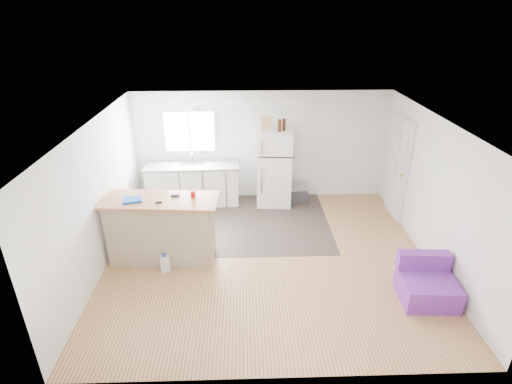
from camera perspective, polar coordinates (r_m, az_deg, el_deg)
The scene contains 19 objects.
room at distance 6.49m, azimuth 1.80°, elevation -0.53°, with size 5.51×5.01×2.41m.
vinyl_zone at distance 8.15m, azimuth -3.96°, elevation -4.35°, with size 4.05×2.50×0.00m, color #332A26.
window at distance 8.75m, azimuth -9.48°, elevation 8.53°, with size 1.18×0.06×0.98m.
interior_door at distance 8.55m, azimuth 19.68°, elevation 3.19°, with size 0.11×0.92×2.10m.
ceiling_fixture at distance 7.27m, azimuth -8.36°, elevation 11.80°, with size 0.30×0.30×0.07m, color white.
kitchen_cabinets at distance 8.84m, azimuth -8.98°, elevation 1.20°, with size 2.04×0.70×1.18m.
peninsula at distance 6.93m, azimuth -13.29°, elevation -5.22°, with size 1.92×0.85×1.15m.
refrigerator at distance 8.61m, azimuth 2.66°, elevation 3.48°, with size 0.78×0.75×1.66m.
cooler at distance 8.95m, azimuth 5.72°, elevation -0.19°, with size 0.51×0.36×0.38m.
purple_seat at distance 6.62m, azimuth 23.19°, elevation -12.03°, with size 0.83×0.79×0.64m.
cleaner_jug at distance 6.85m, azimuth -12.86°, elevation -9.91°, with size 0.18×0.15×0.34m.
mop at distance 7.04m, azimuth -14.27°, elevation -8.19°, with size 0.26×0.31×1.17m.
red_cup at distance 6.59m, azimuth -9.00°, elevation -0.29°, with size 0.08×0.08×0.12m, color red.
blue_tray at distance 6.72m, azimuth -17.28°, elevation -1.07°, with size 0.30×0.22×0.04m, color blue.
tool_a at distance 6.70m, azimuth -11.47°, elevation -0.48°, with size 0.14×0.05×0.03m, color black.
tool_b at distance 6.53m, azimuth -13.74°, elevation -1.44°, with size 0.10×0.04×0.03m, color black.
cardboard_box at distance 8.27m, azimuth 1.41°, elevation 9.72°, with size 0.20×0.10×0.30m, color tan.
bottle_left at distance 8.23m, azimuth 3.38°, elevation 9.45°, with size 0.07×0.07×0.25m, color #3B1B0A.
bottle_right at distance 8.30m, azimuth 4.03°, elevation 9.56°, with size 0.07×0.07×0.25m, color #3B1B0A.
Camera 1 is at (-0.39, -5.83, 4.02)m, focal length 28.00 mm.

